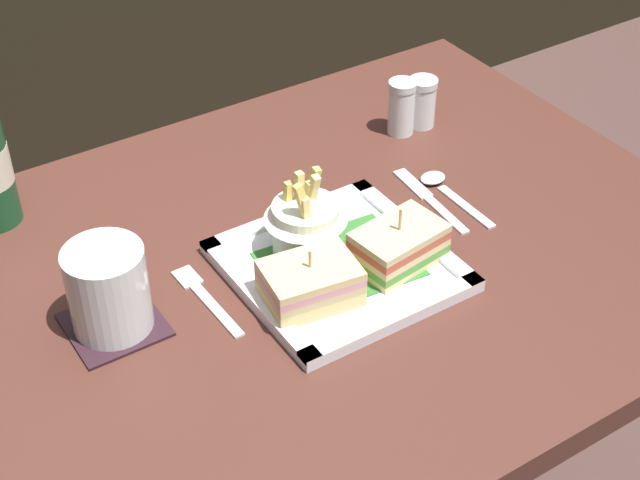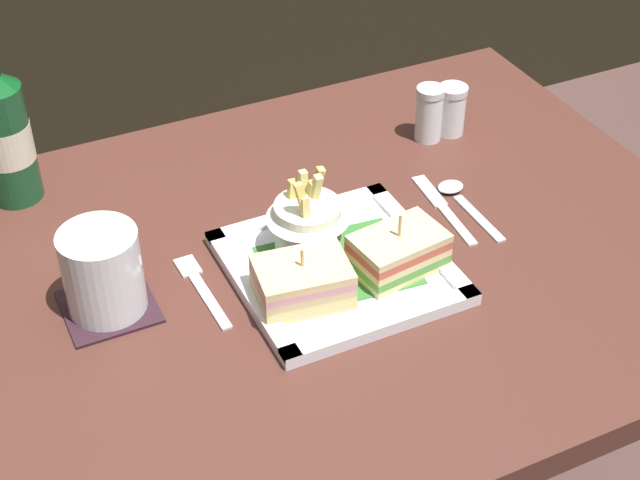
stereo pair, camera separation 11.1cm
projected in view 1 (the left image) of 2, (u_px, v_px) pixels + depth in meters
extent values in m
cube|color=#4A271F|center=(302.00, 274.00, 1.15)|extent=(1.01, 0.73, 0.04)
cylinder|color=#3C241B|center=(420.00, 255.00, 1.75)|extent=(0.07, 0.07, 0.69)
cube|color=white|center=(339.00, 268.00, 1.13)|extent=(0.24, 0.24, 0.01)
cube|color=#2F6E2B|center=(339.00, 264.00, 1.12)|extent=(0.18, 0.15, 0.00)
cube|color=white|center=(395.00, 316.00, 1.05)|extent=(0.24, 0.02, 0.01)
cube|color=white|center=(290.00, 215.00, 1.19)|extent=(0.24, 0.02, 0.01)
cube|color=white|center=(257.00, 296.00, 1.07)|extent=(0.02, 0.24, 0.01)
cube|color=white|center=(414.00, 231.00, 1.17)|extent=(0.02, 0.24, 0.01)
cube|color=#DDBC7C|center=(310.00, 296.00, 1.07)|extent=(0.11, 0.09, 0.01)
cube|color=#E8CC7E|center=(310.00, 289.00, 1.07)|extent=(0.11, 0.09, 0.01)
cube|color=tan|center=(310.00, 283.00, 1.06)|extent=(0.11, 0.09, 0.01)
cube|color=pink|center=(310.00, 277.00, 1.06)|extent=(0.11, 0.09, 0.01)
cube|color=#E2BD83|center=(310.00, 270.00, 1.05)|extent=(0.11, 0.09, 0.01)
cylinder|color=tan|center=(310.00, 275.00, 1.05)|extent=(0.00, 0.00, 0.07)
cube|color=#D5C381|center=(398.00, 259.00, 1.12)|extent=(0.11, 0.08, 0.01)
cube|color=#518E38|center=(398.00, 252.00, 1.12)|extent=(0.11, 0.08, 0.01)
cube|color=#DABC82|center=(399.00, 246.00, 1.11)|extent=(0.11, 0.08, 0.01)
cube|color=#BE5239|center=(399.00, 239.00, 1.11)|extent=(0.11, 0.08, 0.01)
cube|color=#D4B885|center=(399.00, 233.00, 1.10)|extent=(0.11, 0.08, 0.01)
cylinder|color=tan|center=(399.00, 236.00, 1.10)|extent=(0.00, 0.00, 0.08)
cylinder|color=silver|center=(306.00, 228.00, 1.12)|extent=(0.08, 0.08, 0.06)
cone|color=white|center=(306.00, 208.00, 1.11)|extent=(0.10, 0.10, 0.03)
cube|color=#E6C15A|center=(309.00, 192.00, 1.11)|extent=(0.02, 0.02, 0.07)
cube|color=#E1C05D|center=(290.00, 201.00, 1.12)|extent=(0.01, 0.01, 0.05)
cube|color=#E8E07F|center=(299.00, 197.00, 1.11)|extent=(0.01, 0.01, 0.07)
cube|color=#E8D881|center=(311.00, 198.00, 1.11)|extent=(0.01, 0.02, 0.07)
cube|color=#E8CC77|center=(308.00, 202.00, 1.11)|extent=(0.01, 0.01, 0.06)
cube|color=#EAD480|center=(303.00, 219.00, 1.09)|extent=(0.01, 0.01, 0.06)
cube|color=#F3CF65|center=(304.00, 212.00, 1.08)|extent=(0.02, 0.02, 0.07)
cube|color=#2D1921|center=(114.00, 325.00, 1.05)|extent=(0.10, 0.10, 0.00)
cylinder|color=silver|center=(108.00, 289.00, 1.02)|extent=(0.09, 0.09, 0.10)
cylinder|color=silver|center=(112.00, 309.00, 1.04)|extent=(0.08, 0.08, 0.04)
cube|color=silver|center=(217.00, 310.00, 1.07)|extent=(0.02, 0.10, 0.00)
cube|color=silver|center=(187.00, 277.00, 1.12)|extent=(0.03, 0.04, 0.00)
cube|color=silver|center=(446.00, 215.00, 1.21)|extent=(0.02, 0.09, 0.00)
cube|color=silver|center=(413.00, 184.00, 1.27)|extent=(0.02, 0.07, 0.00)
cube|color=silver|center=(466.00, 207.00, 1.23)|extent=(0.01, 0.10, 0.00)
ellipsoid|color=silver|center=(433.00, 178.00, 1.27)|extent=(0.04, 0.03, 0.01)
cylinder|color=silver|center=(401.00, 110.00, 1.35)|extent=(0.04, 0.04, 0.07)
cylinder|color=white|center=(401.00, 119.00, 1.36)|extent=(0.03, 0.03, 0.04)
cylinder|color=silver|center=(403.00, 85.00, 1.32)|extent=(0.04, 0.04, 0.01)
cylinder|color=silver|center=(422.00, 105.00, 1.37)|extent=(0.04, 0.04, 0.06)
cylinder|color=#3C3825|center=(421.00, 113.00, 1.37)|extent=(0.03, 0.03, 0.03)
cylinder|color=silver|center=(424.00, 83.00, 1.34)|extent=(0.04, 0.04, 0.01)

